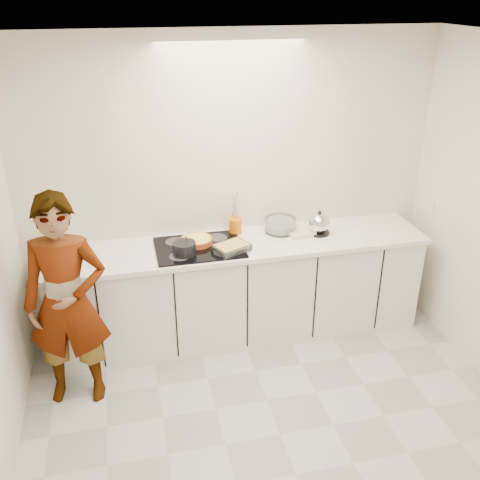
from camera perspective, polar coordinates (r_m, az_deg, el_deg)
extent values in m
cube|color=#BBBBBB|center=(4.05, 4.34, -19.98)|extent=(3.60, 3.20, 0.00)
cube|color=white|center=(2.86, 6.14, 19.73)|extent=(3.60, 3.20, 0.00)
cube|color=white|center=(4.66, -0.95, 5.67)|extent=(3.60, 0.00, 2.60)
cube|color=white|center=(5.18, 19.52, 3.49)|extent=(0.02, 0.15, 0.09)
cube|color=white|center=(4.75, -0.04, -5.48)|extent=(3.20, 0.58, 0.87)
cube|color=white|center=(4.53, -0.05, -0.55)|extent=(3.24, 0.64, 0.04)
cube|color=black|center=(4.45, -4.38, -0.79)|extent=(0.72, 0.54, 0.01)
cylinder|color=#AC401A|center=(4.50, -4.66, -0.07)|extent=(0.35, 0.35, 0.04)
cylinder|color=#F7E45D|center=(4.49, -4.67, 0.13)|extent=(0.30, 0.30, 0.01)
cylinder|color=black|center=(4.31, -5.95, -0.90)|extent=(0.25, 0.25, 0.10)
cylinder|color=silver|center=(4.31, -5.75, -0.20)|extent=(0.02, 0.07, 0.16)
cube|color=silver|center=(4.36, -0.91, -0.81)|extent=(0.33, 0.30, 0.05)
cube|color=#E5AD6F|center=(4.35, -0.91, -0.59)|extent=(0.30, 0.26, 0.02)
cylinder|color=silver|center=(4.73, 4.32, 1.62)|extent=(0.36, 0.36, 0.13)
cylinder|color=white|center=(4.73, 4.31, 1.41)|extent=(0.30, 0.30, 0.06)
cube|color=white|center=(4.69, 6.52, 0.72)|extent=(0.24, 0.19, 0.04)
cylinder|color=black|center=(4.75, 8.35, 0.80)|extent=(0.24, 0.24, 0.02)
sphere|color=silver|center=(4.71, 8.42, 1.80)|extent=(0.23, 0.23, 0.18)
sphere|color=black|center=(4.67, 8.50, 2.92)|extent=(0.04, 0.04, 0.03)
cylinder|color=#D56207|center=(4.68, -0.51, 1.52)|extent=(0.13, 0.13, 0.14)
imported|color=white|center=(4.05, -17.97, -6.40)|extent=(0.65, 0.47, 1.65)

